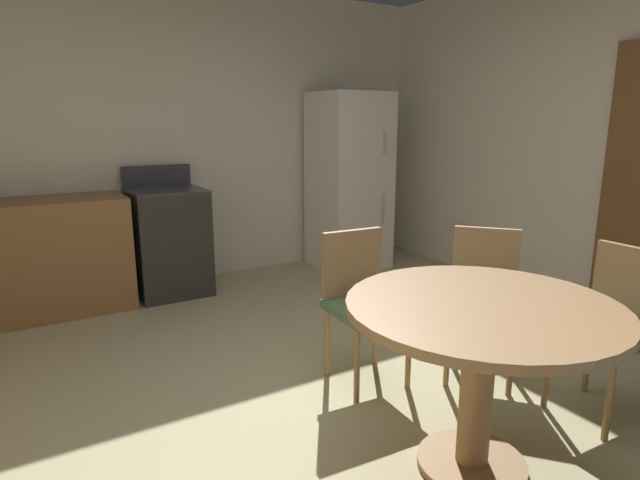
# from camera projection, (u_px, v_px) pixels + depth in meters

# --- Properties ---
(ground_plane) EXTENTS (14.00, 14.00, 0.00)m
(ground_plane) POSITION_uv_depth(u_px,v_px,m) (346.00, 436.00, 2.53)
(ground_plane) COLOR tan
(wall_back) EXTENTS (5.64, 0.12, 2.70)m
(wall_back) POSITION_uv_depth(u_px,v_px,m) (164.00, 136.00, 4.74)
(wall_back) COLOR silver
(wall_back) RESTS_ON ground
(wall_right) EXTENTS (0.12, 5.50, 2.70)m
(wall_right) POSITION_uv_depth(u_px,v_px,m) (640.00, 140.00, 3.80)
(wall_right) COLOR silver
(wall_right) RESTS_ON ground
(oven_range) EXTENTS (0.60, 0.60, 1.10)m
(oven_range) POSITION_uv_depth(u_px,v_px,m) (169.00, 241.00, 4.54)
(oven_range) COLOR #2D2B28
(oven_range) RESTS_ON ground
(refrigerator) EXTENTS (0.68, 0.68, 1.76)m
(refrigerator) POSITION_uv_depth(u_px,v_px,m) (349.00, 181.00, 5.33)
(refrigerator) COLOR white
(refrigerator) RESTS_ON ground
(dining_table) EXTENTS (1.13, 1.13, 0.76)m
(dining_table) POSITION_uv_depth(u_px,v_px,m) (480.00, 340.00, 2.18)
(dining_table) COLOR #9E754C
(dining_table) RESTS_ON ground
(chair_north) EXTENTS (0.42, 0.42, 0.87)m
(chair_north) POSITION_uv_depth(u_px,v_px,m) (362.00, 296.00, 3.01)
(chair_north) COLOR #9E754C
(chair_north) RESTS_ON ground
(chair_east) EXTENTS (0.41, 0.41, 0.87)m
(chair_east) POSITION_uv_depth(u_px,v_px,m) (613.00, 321.00, 2.64)
(chair_east) COLOR #9E754C
(chair_east) RESTS_ON ground
(chair_northeast) EXTENTS (0.56, 0.56, 0.87)m
(chair_northeast) POSITION_uv_depth(u_px,v_px,m) (483.00, 293.00, 3.06)
(chair_northeast) COLOR #9E754C
(chair_northeast) RESTS_ON ground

